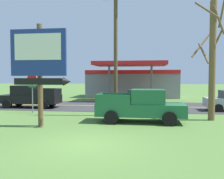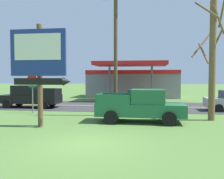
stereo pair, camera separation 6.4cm
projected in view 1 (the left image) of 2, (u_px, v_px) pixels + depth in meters
name	position (u px, v px, depth m)	size (l,w,h in m)	color
ground_plane	(85.00, 145.00, 9.60)	(180.00, 180.00, 0.00)	#4C7033
road_asphalt	(119.00, 106.00, 22.47)	(140.00, 8.00, 0.02)	#333335
road_centre_line	(119.00, 106.00, 22.47)	(126.00, 0.20, 0.01)	gold
motel_sign	(40.00, 60.00, 13.03)	(3.33, 0.54, 5.54)	brown
stop_sign	(32.00, 86.00, 18.13)	(0.80, 0.08, 2.95)	slate
utility_pole	(116.00, 44.00, 16.71)	(1.95, 0.26, 9.35)	brown
bare_tree	(212.00, 57.00, 14.98)	(1.95, 2.41, 7.39)	brown
gas_station	(133.00, 83.00, 33.21)	(12.00, 11.50, 4.40)	gray
pickup_green_parked_on_lawn	(142.00, 106.00, 14.49)	(5.23, 2.30, 1.96)	#1E6038
pickup_black_on_road	(30.00, 97.00, 21.47)	(5.20, 2.24, 1.96)	black
car_white_near_lane	(139.00, 100.00, 20.19)	(4.20, 2.00, 1.64)	silver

